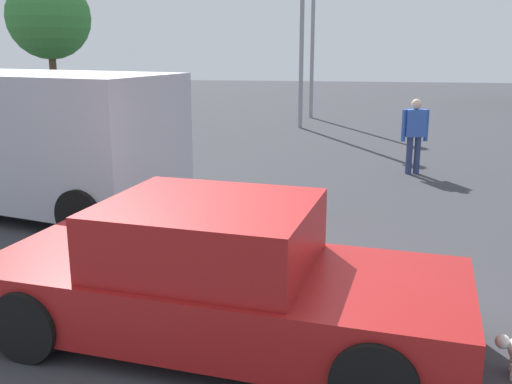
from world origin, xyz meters
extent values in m
plane|color=#38383D|center=(0.00, 0.00, 0.00)|extent=(80.00, 80.00, 0.00)
cube|color=maroon|center=(0.13, -0.27, 0.44)|extent=(4.51, 2.27, 0.57)
cube|color=maroon|center=(0.03, -0.25, 1.02)|extent=(2.01, 1.80, 0.58)
cube|color=slate|center=(0.88, -0.37, 1.02)|extent=(0.25, 1.45, 0.49)
cube|color=slate|center=(-0.82, -0.14, 1.02)|extent=(0.25, 1.45, 0.49)
cylinder|color=black|center=(1.68, 0.33, 0.32)|extent=(0.66, 0.30, 0.64)
cylinder|color=black|center=(1.47, -1.26, 0.32)|extent=(0.66, 0.30, 0.64)
cylinder|color=black|center=(-1.21, 0.73, 0.32)|extent=(0.66, 0.30, 0.64)
cylinder|color=black|center=(-1.43, -0.87, 0.32)|extent=(0.66, 0.30, 0.64)
sphere|color=white|center=(2.53, -0.46, 0.28)|extent=(0.12, 0.12, 0.12)
cube|color=#B2B7C1|center=(-3.83, 3.48, 1.22)|extent=(5.16, 3.19, 2.00)
cylinder|color=black|center=(-5.33, 4.88, 0.38)|extent=(0.80, 0.43, 0.76)
cylinder|color=black|center=(-2.33, 2.08, 0.38)|extent=(0.80, 0.43, 0.76)
cylinder|color=black|center=(-1.84, 3.97, 0.38)|extent=(0.80, 0.43, 0.76)
cylinder|color=navy|center=(2.49, 7.31, 0.40)|extent=(0.13, 0.13, 0.79)
cylinder|color=navy|center=(2.66, 7.35, 0.40)|extent=(0.13, 0.13, 0.79)
cube|color=#3359B2|center=(2.58, 7.33, 1.08)|extent=(0.44, 0.33, 0.56)
cylinder|color=#3359B2|center=(2.34, 7.28, 1.03)|extent=(0.09, 0.09, 0.66)
cylinder|color=#3359B2|center=(2.81, 7.39, 1.03)|extent=(0.09, 0.09, 0.66)
sphere|color=beige|center=(2.58, 7.33, 1.46)|extent=(0.22, 0.22, 0.22)
cylinder|color=gray|center=(-0.38, 14.02, 2.88)|extent=(0.14, 0.14, 5.77)
cylinder|color=gray|center=(-0.22, 16.87, 3.07)|extent=(0.14, 0.14, 6.13)
cylinder|color=brown|center=(-14.54, 24.39, 1.23)|extent=(0.38, 0.38, 2.46)
sphere|color=#387F38|center=(-14.54, 24.39, 4.08)|extent=(4.33, 4.33, 4.33)
camera|label=1|loc=(1.22, -4.99, 2.63)|focal=40.51mm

